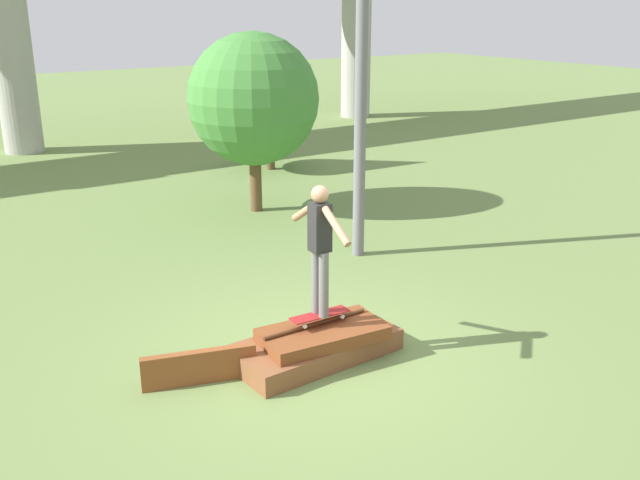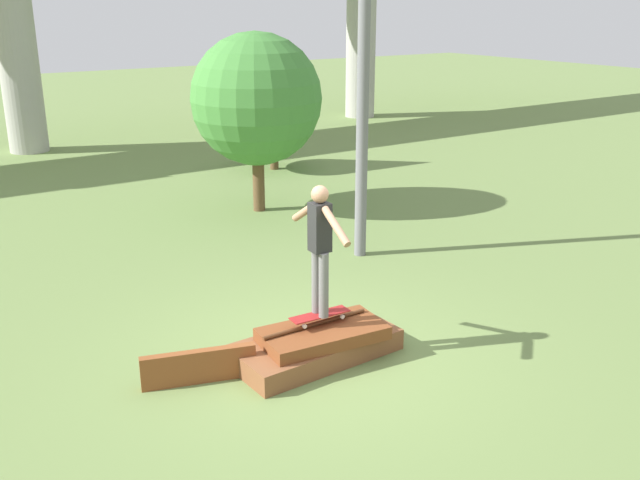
{
  "view_description": "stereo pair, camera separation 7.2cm",
  "coord_description": "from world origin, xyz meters",
  "px_view_note": "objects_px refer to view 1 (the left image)",
  "views": [
    {
      "loc": [
        -4.4,
        -6.6,
        4.19
      ],
      "look_at": [
        0.06,
        -0.0,
        1.52
      ],
      "focal_mm": 40.0,
      "sensor_mm": 36.0,
      "label": 1
    },
    {
      "loc": [
        -4.34,
        -6.64,
        4.19
      ],
      "look_at": [
        0.06,
        -0.0,
        1.52
      ],
      "focal_mm": 40.0,
      "sensor_mm": 36.0,
      "label": 2
    }
  ],
  "objects_px": {
    "skateboard": "(320,315)",
    "skater": "(320,241)",
    "tree_behind_right": "(269,91)",
    "tree_behind_left": "(253,100)",
    "utility_pole": "(362,28)"
  },
  "relations": [
    {
      "from": "skateboard",
      "to": "utility_pole",
      "type": "relative_size",
      "value": 0.11
    },
    {
      "from": "utility_pole",
      "to": "tree_behind_left",
      "type": "relative_size",
      "value": 2.01
    },
    {
      "from": "skateboard",
      "to": "skater",
      "type": "xyz_separation_m",
      "value": [
        -0.0,
        -0.0,
        0.95
      ]
    },
    {
      "from": "skater",
      "to": "tree_behind_left",
      "type": "height_order",
      "value": "tree_behind_left"
    },
    {
      "from": "tree_behind_right",
      "to": "skater",
      "type": "bearing_deg",
      "value": -116.98
    },
    {
      "from": "skater",
      "to": "tree_behind_right",
      "type": "xyz_separation_m",
      "value": [
        4.77,
        9.37,
        0.52
      ]
    },
    {
      "from": "skater",
      "to": "tree_behind_left",
      "type": "relative_size",
      "value": 0.44
    },
    {
      "from": "tree_behind_right",
      "to": "skateboard",
      "type": "bearing_deg",
      "value": -116.98
    },
    {
      "from": "skateboard",
      "to": "skater",
      "type": "distance_m",
      "value": 0.95
    },
    {
      "from": "skateboard",
      "to": "tree_behind_right",
      "type": "height_order",
      "value": "tree_behind_right"
    },
    {
      "from": "skateboard",
      "to": "tree_behind_left",
      "type": "height_order",
      "value": "tree_behind_left"
    },
    {
      "from": "skater",
      "to": "tree_behind_right",
      "type": "height_order",
      "value": "tree_behind_right"
    },
    {
      "from": "skateboard",
      "to": "skater",
      "type": "relative_size",
      "value": 0.48
    },
    {
      "from": "skater",
      "to": "utility_pole",
      "type": "relative_size",
      "value": 0.22
    },
    {
      "from": "skateboard",
      "to": "tree_behind_right",
      "type": "distance_m",
      "value": 10.61
    }
  ]
}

